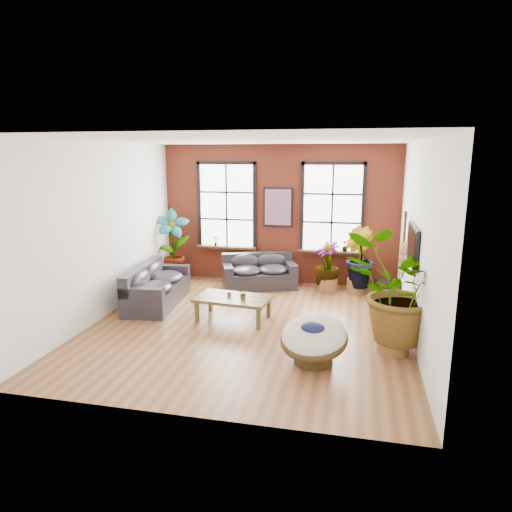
{
  "coord_description": "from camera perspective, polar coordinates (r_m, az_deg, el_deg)",
  "views": [
    {
      "loc": [
        1.92,
        -8.14,
        3.24
      ],
      "look_at": [
        0.0,
        0.6,
        1.25
      ],
      "focal_mm": 32.0,
      "sensor_mm": 36.0,
      "label": 1
    }
  ],
  "objects": [
    {
      "name": "floor_plant_right_wall",
      "position": [
        7.81,
        17.18,
        -4.21
      ],
      "size": [
        2.05,
        1.94,
        1.81
      ],
      "primitive_type": "imported",
      "rotation": [
        0.0,
        0.0,
        3.55
      ],
      "color": "#1A6429",
      "rests_on": "ground"
    },
    {
      "name": "sill_plant_left",
      "position": [
        12.03,
        -5.1,
        1.92
      ],
      "size": [
        0.17,
        0.17,
        0.27
      ],
      "primitive_type": "imported",
      "rotation": [
        0.0,
        0.0,
        0.79
      ],
      "color": "#1A6429",
      "rests_on": "room"
    },
    {
      "name": "pot_back_left",
      "position": [
        12.06,
        -10.26,
        -2.3
      ],
      "size": [
        0.62,
        0.62,
        0.39
      ],
      "rotation": [
        0.0,
        0.0,
        0.2
      ],
      "color": "brown",
      "rests_on": "ground"
    },
    {
      "name": "poster",
      "position": [
        11.56,
        2.77,
        6.11
      ],
      "size": [
        0.74,
        0.06,
        0.98
      ],
      "color": "black",
      "rests_on": "room"
    },
    {
      "name": "table_plant",
      "position": [
        8.99,
        -1.56,
        -4.71
      ],
      "size": [
        0.2,
        0.17,
        0.22
      ],
      "primitive_type": "imported",
      "rotation": [
        0.0,
        0.0,
        -0.03
      ],
      "color": "#1A6429",
      "rests_on": "coffee_table"
    },
    {
      "name": "floor_plant_back_left",
      "position": [
        11.91,
        -10.4,
        1.59
      ],
      "size": [
        1.1,
        0.95,
        1.74
      ],
      "primitive_type": "imported",
      "rotation": [
        0.0,
        0.0,
        0.44
      ],
      "color": "#1A6429",
      "rests_on": "ground"
    },
    {
      "name": "pot_right_wall",
      "position": [
        8.08,
        16.79,
        -10.16
      ],
      "size": [
        0.68,
        0.68,
        0.39
      ],
      "rotation": [
        0.0,
        0.0,
        -0.36
      ],
      "color": "brown",
      "rests_on": "ground"
    },
    {
      "name": "room",
      "position": [
        8.64,
        -0.65,
        2.57
      ],
      "size": [
        6.04,
        6.54,
        3.54
      ],
      "color": "brown",
      "rests_on": "ground"
    },
    {
      "name": "sill_plant_right",
      "position": [
        11.49,
        11.06,
        1.24
      ],
      "size": [
        0.19,
        0.19,
        0.27
      ],
      "primitive_type": "imported",
      "rotation": [
        0.0,
        0.0,
        3.49
      ],
      "color": "#1A6429",
      "rests_on": "room"
    },
    {
      "name": "media_box",
      "position": [
        10.84,
        16.22,
        -4.1
      ],
      "size": [
        0.64,
        0.57,
        0.46
      ],
      "rotation": [
        0.0,
        0.0,
        0.24
      ],
      "color": "black",
      "rests_on": "ground"
    },
    {
      "name": "sofa_left",
      "position": [
        10.36,
        -12.48,
        -3.74
      ],
      "size": [
        1.13,
        2.26,
        0.86
      ],
      "rotation": [
        0.0,
        0.0,
        1.67
      ],
      "color": "black",
      "rests_on": "ground"
    },
    {
      "name": "tv_wall_unit",
      "position": [
        8.96,
        18.65,
        0.94
      ],
      "size": [
        0.13,
        1.86,
        1.2
      ],
      "color": "black",
      "rests_on": "room"
    },
    {
      "name": "floor_plant_back_right",
      "position": [
        11.07,
        12.65,
        -0.14
      ],
      "size": [
        0.97,
        1.01,
        1.44
      ],
      "primitive_type": "imported",
      "rotation": [
        0.0,
        0.0,
        2.15
      ],
      "color": "#1A6429",
      "rests_on": "ground"
    },
    {
      "name": "floor_plant_mid",
      "position": [
        11.08,
        8.88,
        -0.97
      ],
      "size": [
        0.86,
        0.86,
        1.08
      ],
      "primitive_type": "imported",
      "rotation": [
        0.0,
        0.0,
        5.53
      ],
      "color": "#1A6429",
      "rests_on": "ground"
    },
    {
      "name": "sofa_back",
      "position": [
        11.37,
        0.37,
        -2.07
      ],
      "size": [
        1.98,
        1.46,
        0.82
      ],
      "rotation": [
        0.0,
        0.0,
        0.37
      ],
      "color": "black",
      "rests_on": "ground"
    },
    {
      "name": "coffee_table",
      "position": [
        9.15,
        -2.88,
        -5.48
      ],
      "size": [
        1.53,
        0.97,
        0.56
      ],
      "rotation": [
        0.0,
        0.0,
        -0.1
      ],
      "color": "#433F18",
      "rests_on": "ground"
    },
    {
      "name": "pot_mid",
      "position": [
        11.19,
        8.97,
        -3.55
      ],
      "size": [
        0.49,
        0.49,
        0.34
      ],
      "rotation": [
        0.0,
        0.0,
        0.05
      ],
      "color": "brown",
      "rests_on": "ground"
    },
    {
      "name": "papasan_chair",
      "position": [
        7.35,
        7.24,
        -10.2
      ],
      "size": [
        1.27,
        1.28,
        0.8
      ],
      "rotation": [
        0.0,
        0.0,
        -0.22
      ],
      "color": "#3F2E16",
      "rests_on": "ground"
    },
    {
      "name": "pot_back_right",
      "position": [
        11.21,
        12.43,
        -3.67
      ],
      "size": [
        0.51,
        0.51,
        0.33
      ],
      "rotation": [
        0.0,
        0.0,
        -0.11
      ],
      "color": "brown",
      "rests_on": "ground"
    }
  ]
}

